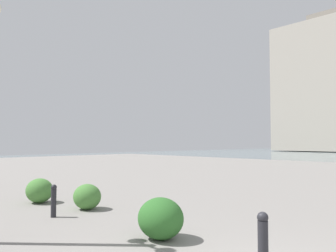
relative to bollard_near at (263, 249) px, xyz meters
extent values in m
cube|color=#B2A899|center=(21.34, -62.20, 11.45)|extent=(17.59, 12.67, 23.82)
cube|color=gray|center=(21.34, -62.20, 24.56)|extent=(6.33, 4.56, 2.40)
sphere|color=#232328|center=(0.00, 0.00, 0.36)|extent=(0.13, 0.13, 0.13)
cylinder|color=#232328|center=(5.21, 0.07, -0.15)|extent=(0.12, 0.12, 0.63)
sphere|color=#232328|center=(5.21, 0.07, 0.20)|extent=(0.13, 0.13, 0.13)
ellipsoid|color=#477F38|center=(5.45, -0.93, -0.15)|extent=(0.75, 0.67, 0.63)
ellipsoid|color=#2D6628|center=(2.28, -0.51, -0.10)|extent=(0.85, 0.77, 0.72)
ellipsoid|color=#477F38|center=(7.17, -0.44, -0.13)|extent=(0.80, 0.72, 0.68)
camera|label=1|loc=(-2.01, 3.49, 1.24)|focal=35.40mm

